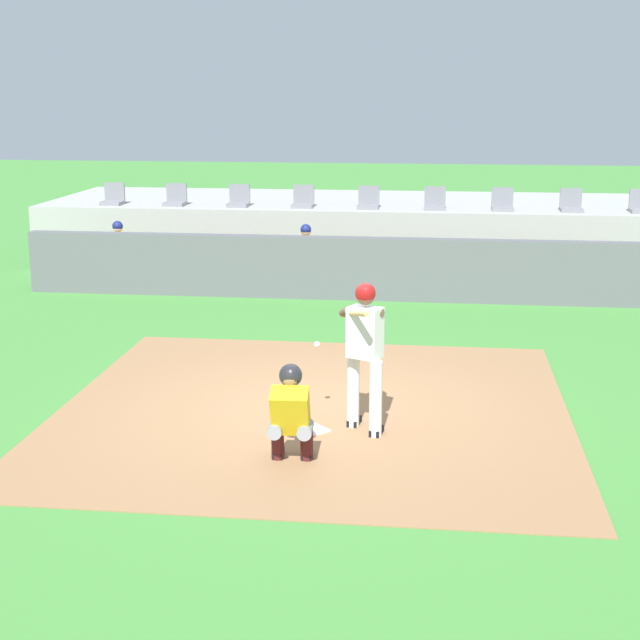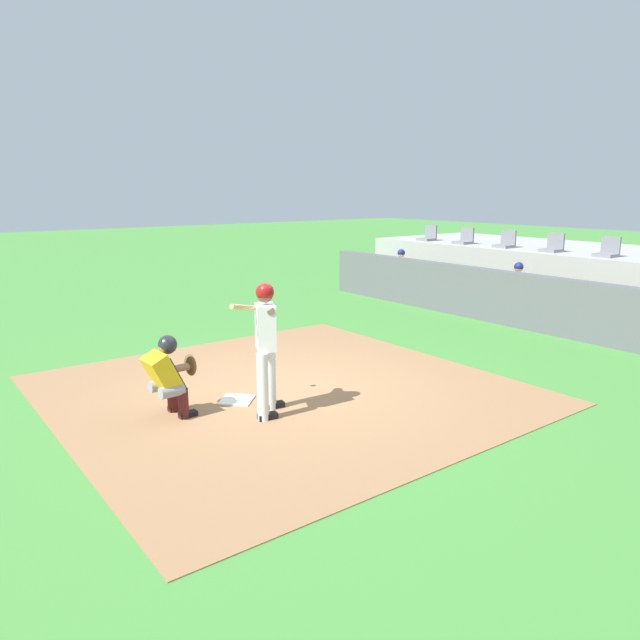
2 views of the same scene
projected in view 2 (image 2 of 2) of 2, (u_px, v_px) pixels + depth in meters
name	position (u px, v px, depth m)	size (l,w,h in m)	color
ground_plane	(283.00, 390.00, 8.91)	(80.00, 80.00, 0.00)	#428438
dirt_infield	(283.00, 390.00, 8.91)	(6.40, 6.40, 0.01)	#936B47
home_plate	(237.00, 400.00, 8.44)	(0.44, 0.44, 0.02)	white
batter_at_plate	(266.00, 340.00, 7.73)	(0.57, 0.89, 1.80)	silver
catcher_crouched	(170.00, 373.00, 7.75)	(0.49, 1.84, 1.13)	gray
dugout_wall	(535.00, 303.00, 12.61)	(13.00, 0.30, 1.20)	#59595E
dugout_bench	(559.00, 314.00, 13.28)	(11.80, 0.44, 0.45)	olive
dugout_player_0	(398.00, 271.00, 17.02)	(0.49, 0.70, 1.30)	#939399
dugout_player_1	(514.00, 289.00, 13.96)	(0.49, 0.70, 1.30)	#939399
stands_platform	(634.00, 280.00, 15.18)	(15.00, 4.40, 1.40)	#9E9E99
stadium_seat_0	(428.00, 236.00, 18.60)	(0.46, 0.46, 0.48)	slate
stadium_seat_1	(464.00, 239.00, 17.48)	(0.46, 0.46, 0.48)	slate
stadium_seat_2	(506.00, 243.00, 16.35)	(0.46, 0.46, 0.48)	slate
stadium_seat_3	(553.00, 247.00, 15.23)	(0.46, 0.46, 0.48)	slate
stadium_seat_4	(608.00, 251.00, 14.10)	(0.46, 0.46, 0.48)	slate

